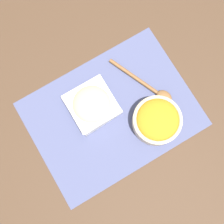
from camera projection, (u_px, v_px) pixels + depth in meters
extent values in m
plane|color=#422D1E|center=(112.00, 114.00, 0.99)|extent=(3.00, 3.00, 0.00)
cube|color=#474C70|center=(112.00, 114.00, 0.99)|extent=(0.51, 0.38, 0.00)
cylinder|color=#C6B28E|center=(156.00, 121.00, 0.95)|extent=(0.15, 0.15, 0.06)
torus|color=#C6B28E|center=(158.00, 120.00, 0.92)|extent=(0.15, 0.15, 0.01)
ellipsoid|color=orange|center=(158.00, 120.00, 0.92)|extent=(0.13, 0.13, 0.04)
cube|color=silver|center=(92.00, 106.00, 0.97)|extent=(0.14, 0.14, 0.05)
cube|color=silver|center=(92.00, 104.00, 0.94)|extent=(0.14, 0.14, 0.00)
ellipsoid|color=#A8CC7F|center=(92.00, 104.00, 0.95)|extent=(0.12, 0.12, 0.05)
cylinder|color=brown|center=(135.00, 77.00, 1.00)|extent=(0.09, 0.19, 0.01)
ellipsoid|color=brown|center=(164.00, 97.00, 0.99)|extent=(0.06, 0.06, 0.02)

